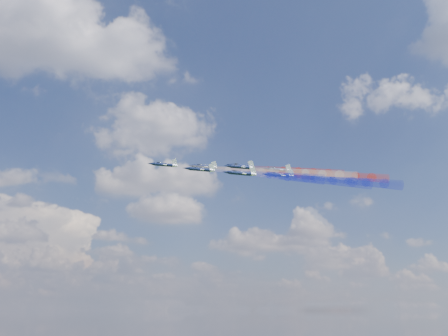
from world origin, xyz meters
name	(u,v)px	position (x,y,z in m)	size (l,w,h in m)	color
jet_lead	(164,165)	(-20.48, -14.50, 166.19)	(8.44, 10.54, 2.81)	black
trail_lead	(228,170)	(0.52, -20.19, 164.42)	(3.51, 34.34, 3.51)	white
jet_inner_left	(200,169)	(-11.37, -29.65, 161.31)	(8.44, 10.54, 2.81)	black
trail_inner_left	(269,175)	(9.62, -35.34, 159.54)	(3.51, 34.34, 3.51)	#1823D0
jet_inner_right	(204,167)	(-5.42, -10.29, 167.76)	(8.44, 10.54, 2.81)	black
trail_inner_right	(265,172)	(15.57, -15.98, 165.99)	(3.51, 34.34, 3.51)	red
jet_outer_left	(241,173)	(-1.45, -40.63, 157.99)	(8.44, 10.54, 2.81)	black
trail_outer_left	(314,179)	(19.54, -46.32, 156.23)	(3.51, 34.34, 3.51)	#1823D0
jet_center_third	(240,167)	(4.00, -23.18, 164.93)	(8.44, 10.54, 2.81)	black
trail_center_third	(305,172)	(25.00, -28.87, 163.16)	(3.51, 34.34, 3.51)	white
jet_outer_right	(241,166)	(10.69, -2.63, 171.37)	(8.44, 10.54, 2.81)	black
trail_outer_right	(298,170)	(31.69, -8.32, 169.60)	(3.51, 34.34, 3.51)	red
jet_rear_left	(279,175)	(13.28, -34.59, 159.92)	(8.44, 10.54, 2.81)	black
trail_rear_left	(348,181)	(34.28, -40.28, 158.15)	(3.51, 34.34, 3.51)	#1823D0
jet_rear_right	(278,170)	(19.82, -17.43, 166.61)	(8.44, 10.54, 2.81)	black
trail_rear_right	(340,175)	(40.81, -23.12, 164.84)	(3.51, 34.34, 3.51)	red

